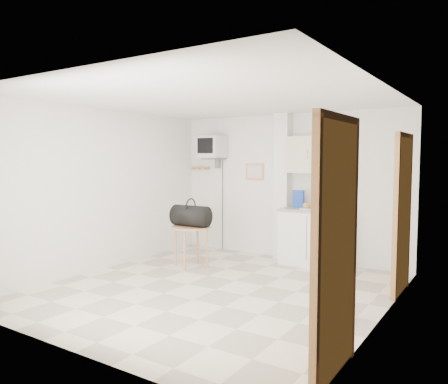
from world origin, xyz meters
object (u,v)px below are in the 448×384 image
Objects in this scene: duffel_bag at (191,216)px; round_table at (191,232)px; water_bottle at (345,308)px; crt_television at (212,148)px.

round_table is at bearing 111.47° from duffel_bag.
round_table reaches higher than water_bottle.
water_bottle is (3.24, -2.19, -1.79)m from crt_television.
water_bottle is at bearing -34.10° from crt_television.
water_bottle is (2.81, -0.98, -0.68)m from duffel_bag.
duffel_bag is at bearing 160.84° from water_bottle.
round_table is at bearing 160.67° from water_bottle.
crt_television is 1.87m from round_table.
round_table is 0.26m from duffel_bag.
crt_television is 1.70m from duffel_bag.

